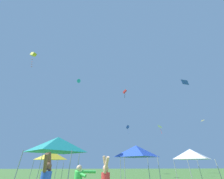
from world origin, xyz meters
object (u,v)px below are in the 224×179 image
at_px(canopy_tent_teal, 57,144).
at_px(kite_blue_delta, 128,127).
at_px(canopy_tent_blue, 136,151).
at_px(kite_cyan_delta, 79,81).
at_px(kite_blue_diamond, 185,82).
at_px(canopy_tent_white, 191,154).
at_px(kite_white_diamond, 160,127).
at_px(kite_yellow_box, 33,55).
at_px(kite_red_box, 125,92).
at_px(kite_yellow_diamond, 203,120).
at_px(canopy_tent_yellow, 51,155).

xyz_separation_m(canopy_tent_teal, kite_blue_delta, (7.54, 11.84, 4.27)).
distance_m(canopy_tent_blue, kite_cyan_delta, 28.83).
xyz_separation_m(kite_cyan_delta, kite_blue_diamond, (21.31, -13.61, -8.51)).
bearing_deg(canopy_tent_white, canopy_tent_blue, -172.14).
bearing_deg(canopy_tent_blue, kite_white_diamond, 56.47).
relative_size(canopy_tent_blue, kite_yellow_box, 1.35).
relative_size(canopy_tent_blue, canopy_tent_teal, 0.92).
relative_size(canopy_tent_teal, kite_white_diamond, 2.11).
bearing_deg(canopy_tent_blue, canopy_tent_white, 7.86).
distance_m(kite_red_box, kite_yellow_diamond, 20.70).
relative_size(canopy_tent_white, canopy_tent_blue, 0.94).
distance_m(canopy_tent_blue, canopy_tent_teal, 6.99).
xyz_separation_m(canopy_tent_yellow, kite_yellow_diamond, (22.99, 2.20, 5.47)).
relative_size(kite_yellow_diamond, kite_blue_diamond, 0.57).
xyz_separation_m(kite_blue_delta, kite_yellow_box, (-13.95, -9.08, 7.27)).
bearing_deg(canopy_tent_blue, canopy_tent_teal, -159.46).
height_order(canopy_tent_blue, canopy_tent_yellow, canopy_tent_blue).
relative_size(canopy_tent_teal, kite_cyan_delta, 2.66).
bearing_deg(kite_blue_diamond, canopy_tent_teal, -157.64).
relative_size(canopy_tent_blue, kite_blue_delta, 2.33).
relative_size(kite_yellow_diamond, kite_white_diamond, 0.37).
height_order(kite_red_box, kite_blue_diamond, kite_red_box).
bearing_deg(canopy_tent_blue, kite_yellow_diamond, 28.81).
bearing_deg(kite_blue_diamond, kite_blue_delta, 153.18).
bearing_deg(kite_blue_delta, kite_white_diamond, 20.49).
bearing_deg(kite_cyan_delta, kite_white_diamond, -18.33).
xyz_separation_m(canopy_tent_white, kite_blue_delta, (-4.65, 8.61, 4.68)).
distance_m(canopy_tent_blue, kite_blue_diamond, 15.96).
height_order(canopy_tent_yellow, canopy_tent_teal, canopy_tent_teal).
bearing_deg(kite_cyan_delta, kite_blue_delta, -36.73).
xyz_separation_m(canopy_tent_white, kite_yellow_box, (-18.60, -0.48, 11.95)).
relative_size(canopy_tent_yellow, kite_cyan_delta, 2.35).
bearing_deg(kite_blue_delta, kite_yellow_box, -146.93).
xyz_separation_m(kite_yellow_box, kite_blue_diamond, (23.47, 4.27, -0.70)).
bearing_deg(canopy_tent_white, canopy_tent_yellow, 163.66).
distance_m(canopy_tent_white, kite_red_box, 26.46).
distance_m(kite_cyan_delta, kite_yellow_box, 19.63).
relative_size(canopy_tent_teal, kite_blue_delta, 2.53).
height_order(canopy_tent_teal, kite_cyan_delta, kite_cyan_delta).
relative_size(canopy_tent_yellow, kite_blue_diamond, 2.85).
distance_m(canopy_tent_blue, kite_red_box, 26.91).
distance_m(kite_red_box, kite_cyan_delta, 13.81).
distance_m(canopy_tent_white, kite_yellow_diamond, 11.67).
relative_size(canopy_tent_white, canopy_tent_teal, 0.86).
distance_m(kite_red_box, kite_yellow_box, 25.98).
xyz_separation_m(canopy_tent_teal, kite_yellow_diamond, (20.04, 9.87, 5.11)).
xyz_separation_m(kite_yellow_diamond, kite_blue_diamond, (-2.97, -2.85, 5.73)).
bearing_deg(canopy_tent_blue, kite_cyan_delta, 120.67).
xyz_separation_m(canopy_tent_blue, kite_yellow_diamond, (13.50, 7.42, 5.35)).
bearing_deg(canopy_tent_teal, kite_blue_diamond, 22.36).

